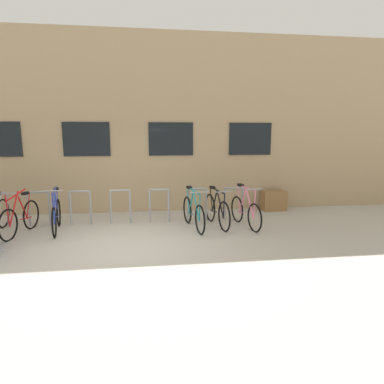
% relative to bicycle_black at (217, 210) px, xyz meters
% --- Properties ---
extents(ground_plane, '(42.00, 42.00, 0.00)m').
position_rel_bicycle_black_xyz_m(ground_plane, '(-2.21, -1.37, -0.39)').
color(ground_plane, '#B2ADA0').
extents(storefront_building, '(28.00, 6.68, 5.18)m').
position_rel_bicycle_black_xyz_m(storefront_building, '(-2.21, 5.15, 2.19)').
color(storefront_building, tan).
rests_on(storefront_building, ground).
extents(bike_rack, '(6.54, 0.05, 0.89)m').
position_rel_bicycle_black_xyz_m(bike_rack, '(-2.43, 0.53, 0.14)').
color(bike_rack, gray).
rests_on(bike_rack, ground).
extents(bicycle_black, '(0.45, 1.74, 0.98)m').
position_rel_bicycle_black_xyz_m(bicycle_black, '(0.00, 0.00, 0.00)').
color(bicycle_black, black).
rests_on(bicycle_black, ground).
extents(bicycle_teal, '(0.46, 1.77, 1.01)m').
position_rel_bicycle_black_xyz_m(bicycle_teal, '(-0.62, -0.13, -0.01)').
color(bicycle_teal, black).
rests_on(bicycle_teal, ground).
extents(bicycle_pink, '(0.45, 1.67, 1.05)m').
position_rel_bicycle_black_xyz_m(bicycle_pink, '(0.70, -0.15, -0.01)').
color(bicycle_pink, black).
rests_on(bicycle_pink, ground).
extents(bicycle_blue, '(0.45, 1.73, 1.08)m').
position_rel_bicycle_black_xyz_m(bicycle_blue, '(-3.89, 0.03, -0.00)').
color(bicycle_blue, black).
rests_on(bicycle_blue, ground).
extents(bicycle_red, '(0.45, 1.67, 1.07)m').
position_rel_bicycle_black_xyz_m(bicycle_red, '(-4.64, -0.13, -0.01)').
color(bicycle_red, black).
rests_on(bicycle_red, ground).
extents(planter_box, '(0.70, 0.44, 0.60)m').
position_rel_bicycle_black_xyz_m(planter_box, '(2.08, 1.48, -0.09)').
color(planter_box, olive).
rests_on(planter_box, ground).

